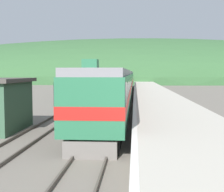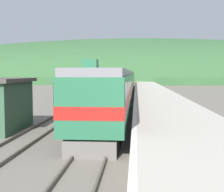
% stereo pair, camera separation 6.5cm
% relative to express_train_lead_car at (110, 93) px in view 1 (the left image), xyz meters
% --- Properties ---
extents(track_main, '(1.52, 180.00, 0.16)m').
position_rel_express_train_lead_car_xyz_m(track_main, '(0.00, 39.35, -2.05)').
color(track_main, '#4C443D').
rests_on(track_main, ground).
extents(track_siding, '(1.52, 180.00, 0.16)m').
position_rel_express_train_lead_car_xyz_m(track_siding, '(-4.05, 39.35, -2.05)').
color(track_siding, '#4C443D').
rests_on(track_siding, ground).
extents(platform, '(5.31, 140.00, 1.10)m').
position_rel_express_train_lead_car_xyz_m(platform, '(4.44, 19.35, -1.59)').
color(platform, '#BCB5A5').
rests_on(platform, ground).
extents(distant_hills, '(236.85, 106.58, 36.36)m').
position_rel_express_train_lead_car_xyz_m(distant_hills, '(0.00, 118.29, -2.13)').
color(distant_hills, '#335B33').
rests_on(distant_hills, ground).
extents(express_train_lead_car, '(3.03, 21.95, 4.26)m').
position_rel_express_train_lead_car_xyz_m(express_train_lead_car, '(0.00, 0.00, 0.00)').
color(express_train_lead_car, black).
rests_on(express_train_lead_car, ground).
extents(carriage_second, '(3.02, 22.65, 3.90)m').
position_rel_express_train_lead_car_xyz_m(carriage_second, '(0.00, 23.41, -0.01)').
color(carriage_second, black).
rests_on(carriage_second, ground).
extents(carriage_third, '(3.02, 22.65, 3.90)m').
position_rel_express_train_lead_car_xyz_m(carriage_third, '(0.00, 46.95, -0.01)').
color(carriage_third, black).
rests_on(carriage_third, ground).
extents(siding_train, '(2.90, 46.79, 3.63)m').
position_rel_express_train_lead_car_xyz_m(siding_train, '(-4.05, 36.48, -0.26)').
color(siding_train, black).
rests_on(siding_train, ground).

